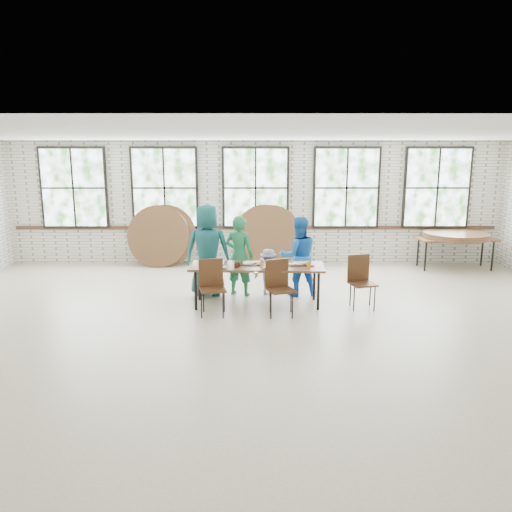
{
  "coord_description": "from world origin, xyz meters",
  "views": [
    {
      "loc": [
        -0.02,
        -7.7,
        2.78
      ],
      "look_at": [
        0.0,
        0.4,
        1.05
      ],
      "focal_mm": 35.0,
      "sensor_mm": 36.0,
      "label": 1
    }
  ],
  "objects_px": {
    "dining_table": "(257,268)",
    "chair_near_left": "(212,282)",
    "chair_near_right": "(279,283)",
    "storage_table": "(456,240)"
  },
  "relations": [
    {
      "from": "dining_table",
      "to": "chair_near_left",
      "type": "relative_size",
      "value": 2.56
    },
    {
      "from": "chair_near_left",
      "to": "chair_near_right",
      "type": "height_order",
      "value": "same"
    },
    {
      "from": "chair_near_left",
      "to": "chair_near_right",
      "type": "xyz_separation_m",
      "value": [
        1.15,
        -0.03,
        0.0
      ]
    },
    {
      "from": "dining_table",
      "to": "chair_near_left",
      "type": "bearing_deg",
      "value": -145.29
    },
    {
      "from": "dining_table",
      "to": "storage_table",
      "type": "bearing_deg",
      "value": 33.52
    },
    {
      "from": "dining_table",
      "to": "storage_table",
      "type": "height_order",
      "value": "same"
    },
    {
      "from": "storage_table",
      "to": "dining_table",
      "type": "bearing_deg",
      "value": -152.62
    },
    {
      "from": "storage_table",
      "to": "chair_near_right",
      "type": "bearing_deg",
      "value": -145.94
    },
    {
      "from": "chair_near_left",
      "to": "chair_near_right",
      "type": "bearing_deg",
      "value": -14.97
    },
    {
      "from": "chair_near_right",
      "to": "dining_table",
      "type": "bearing_deg",
      "value": 105.08
    }
  ]
}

